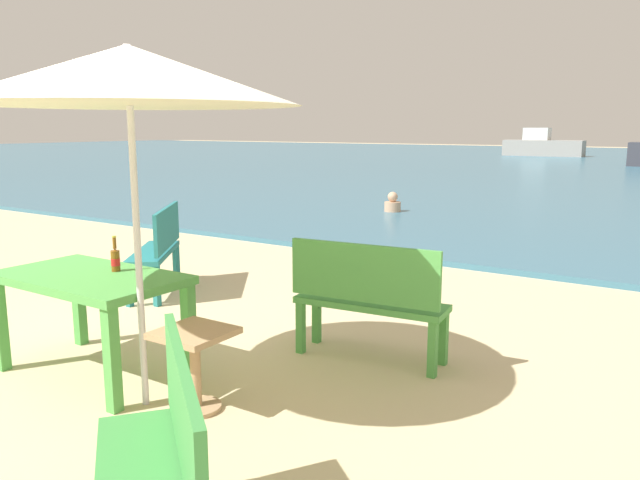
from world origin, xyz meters
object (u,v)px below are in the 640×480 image
object	(u,v)px
bench_teal_center	(159,244)
boat_barge	(542,146)
bench_green_left	(161,461)
picnic_table_green	(91,289)
swimmer_person	(393,204)
patio_umbrella	(128,76)
beer_bottle_amber	(115,259)
side_table_wood	(195,358)
bench_green_right	(367,295)

from	to	relation	value
bench_teal_center	boat_barge	world-z (taller)	boat_barge
bench_green_left	boat_barge	xyz separation A→B (m)	(-7.74, 37.49, 0.14)
picnic_table_green	bench_teal_center	size ratio (longest dim) A/B	1.18
bench_teal_center	swimmer_person	size ratio (longest dim) A/B	2.89
swimmer_person	patio_umbrella	bearing A→B (deg)	-73.45
bench_teal_center	bench_green_left	world-z (taller)	same
beer_bottle_amber	side_table_wood	size ratio (longest dim) A/B	0.49
swimmer_person	bench_teal_center	bearing A→B (deg)	-85.05
patio_umbrella	side_table_wood	world-z (taller)	patio_umbrella
bench_teal_center	side_table_wood	bearing A→B (deg)	-38.44
picnic_table_green	bench_teal_center	distance (m)	2.30
bench_teal_center	boat_barge	distance (m)	34.65
picnic_table_green	bench_green_right	size ratio (longest dim) A/B	1.14
bench_green_right	boat_barge	world-z (taller)	boat_barge
patio_umbrella	bench_teal_center	xyz separation A→B (m)	(-2.05, 2.03, -1.58)
boat_barge	picnic_table_green	bearing A→B (deg)	-81.14
side_table_wood	swimmer_person	xyz separation A→B (m)	(-2.99, 8.78, -0.11)
swimmer_person	boat_barge	world-z (taller)	boat_barge
beer_bottle_amber	bench_green_right	world-z (taller)	beer_bottle_amber
bench_green_left	bench_green_right	bearing A→B (deg)	101.13
bench_green_left	bench_green_right	world-z (taller)	same
patio_umbrella	swimmer_person	size ratio (longest dim) A/B	5.61
beer_bottle_amber	side_table_wood	xyz separation A→B (m)	(0.98, -0.20, -0.50)
picnic_table_green	bench_green_right	xyz separation A→B (m)	(1.58, 1.31, -0.11)
picnic_table_green	patio_umbrella	world-z (taller)	patio_umbrella
bench_teal_center	swimmer_person	xyz separation A→B (m)	(-0.60, 6.88, -0.30)
picnic_table_green	side_table_wood	world-z (taller)	picnic_table_green
beer_bottle_amber	side_table_wood	distance (m)	1.11
bench_green_right	boat_barge	distance (m)	35.68
bench_green_left	boat_barge	size ratio (longest dim) A/B	0.25
patio_umbrella	bench_green_left	size ratio (longest dim) A/B	1.98
side_table_wood	bench_teal_center	bearing A→B (deg)	141.56
boat_barge	patio_umbrella	bearing A→B (deg)	-80.07
side_table_wood	swimmer_person	distance (m)	9.28
picnic_table_green	swimmer_person	bearing A→B (deg)	102.42
patio_umbrella	bench_green_right	xyz separation A→B (m)	(0.86, 1.47, -1.58)
bench_green_right	patio_umbrella	bearing A→B (deg)	-120.35
bench_green_left	bench_teal_center	bearing A→B (deg)	137.65
bench_green_right	boat_barge	size ratio (longest dim) A/B	0.27
swimmer_person	boat_barge	distance (m)	27.75
picnic_table_green	beer_bottle_amber	world-z (taller)	beer_bottle_amber
bench_teal_center	bench_green_right	xyz separation A→B (m)	(2.91, -0.56, 0.00)
patio_umbrella	boat_barge	bearing A→B (deg)	99.93
patio_umbrella	boat_barge	size ratio (longest dim) A/B	0.50
bench_teal_center	bench_green_right	world-z (taller)	same
picnic_table_green	side_table_wood	xyz separation A→B (m)	(1.06, -0.03, -0.30)
bench_green_right	swimmer_person	xyz separation A→B (m)	(-3.51, 7.44, -0.30)
side_table_wood	bench_green_left	bearing A→B (deg)	-49.94
patio_umbrella	bench_green_right	distance (m)	2.32
side_table_wood	bench_green_left	world-z (taller)	bench_green_left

